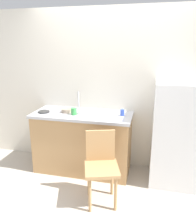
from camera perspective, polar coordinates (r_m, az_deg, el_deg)
ground_plane at (r=3.07m, az=0.23°, el=-21.15°), size 8.00×8.00×0.00m
back_wall at (r=3.47m, az=4.08°, el=5.44°), size 4.80×0.10×2.42m
cabinet_base at (r=3.48m, az=-3.85°, el=-7.90°), size 1.43×0.60×0.88m
countertop at (r=3.31m, az=-4.01°, el=-0.63°), size 1.47×0.64×0.04m
faucet at (r=3.54m, az=-4.99°, el=3.09°), size 0.02×0.02×0.27m
refrigerator at (r=3.25m, az=19.10°, el=-5.32°), size 0.62×0.60×1.43m
chair at (r=2.78m, az=0.82°, el=-13.13°), size 0.50×0.50×0.89m
dish_tray at (r=3.27m, az=-2.35°, el=0.02°), size 0.28×0.20×0.05m
terracotta_bowl at (r=3.37m, az=-8.03°, el=0.37°), size 0.15×0.15×0.05m
hotplate at (r=3.43m, az=-13.62°, el=0.07°), size 0.17×0.17×0.02m
cup_blue at (r=3.20m, az=6.22°, el=-0.13°), size 0.06×0.06×0.09m
cup_green at (r=3.23m, az=-6.18°, el=0.16°), size 0.08×0.08×0.10m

